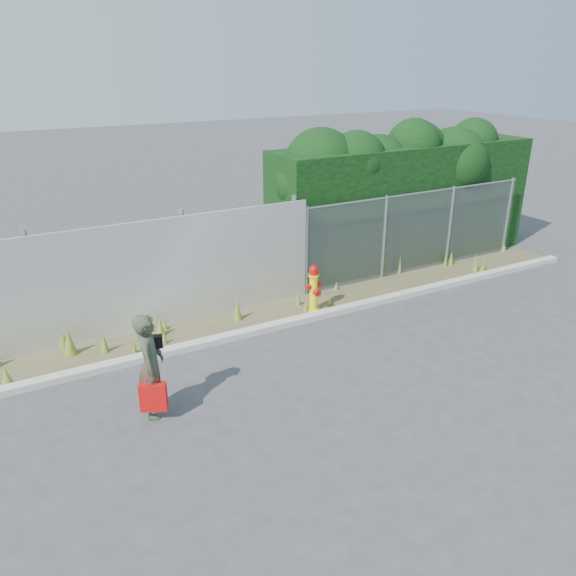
{
  "coord_description": "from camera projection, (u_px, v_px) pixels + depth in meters",
  "views": [
    {
      "loc": [
        -5.0,
        -7.11,
        4.99
      ],
      "look_at": [
        -0.3,
        1.4,
        1.0
      ],
      "focal_mm": 35.0,
      "sensor_mm": 36.0,
      "label": 1
    }
  ],
  "objects": [
    {
      "name": "black_shoulder_bag",
      "position": [
        154.0,
        342.0,
        8.24
      ],
      "size": [
        0.26,
        0.11,
        0.19
      ],
      "rotation": [
        0.0,
        0.0,
        -0.31
      ],
      "color": "black"
    },
    {
      "name": "fire_hydrant",
      "position": [
        314.0,
        289.0,
        11.75
      ],
      "size": [
        0.35,
        0.32,
        1.06
      ],
      "rotation": [
        0.0,
        0.0,
        0.07
      ],
      "color": "yellow",
      "rests_on": "ground"
    },
    {
      "name": "curb",
      "position": [
        291.0,
        322.0,
        11.32
      ],
      "size": [
        16.0,
        0.22,
        0.12
      ],
      "primitive_type": "cube",
      "color": "#B0AD9F",
      "rests_on": "ground"
    },
    {
      "name": "ground",
      "position": [
        341.0,
        364.0,
        9.88
      ],
      "size": [
        80.0,
        80.0,
        0.0
      ],
      "primitive_type": "plane",
      "color": "#3D3D40",
      "rests_on": "ground"
    },
    {
      "name": "chainlink_fence",
      "position": [
        418.0,
        231.0,
        13.82
      ],
      "size": [
        6.5,
        0.07,
        2.05
      ],
      "color": "gray",
      "rests_on": "ground"
    },
    {
      "name": "weed_strip",
      "position": [
        222.0,
        318.0,
        11.35
      ],
      "size": [
        16.0,
        1.36,
        0.52
      ],
      "color": "brown",
      "rests_on": "ground"
    },
    {
      "name": "red_tote_bag",
      "position": [
        153.0,
        397.0,
        8.17
      ],
      "size": [
        0.39,
        0.14,
        0.51
      ],
      "rotation": [
        0.0,
        0.0,
        -0.43
      ],
      "color": "#B80A0B"
    },
    {
      "name": "corrugated_fence",
      "position": [
        108.0,
        283.0,
        10.45
      ],
      "size": [
        8.5,
        0.21,
        2.3
      ],
      "color": "silver",
      "rests_on": "ground"
    },
    {
      "name": "woman",
      "position": [
        151.0,
        365.0,
        8.21
      ],
      "size": [
        0.59,
        0.7,
        1.64
      ],
      "primitive_type": "imported",
      "rotation": [
        0.0,
        0.0,
        1.19
      ],
      "color": "#0F6541",
      "rests_on": "ground"
    },
    {
      "name": "hedge",
      "position": [
        398.0,
        184.0,
        14.33
      ],
      "size": [
        7.39,
        2.13,
        3.63
      ],
      "color": "black",
      "rests_on": "ground"
    }
  ]
}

